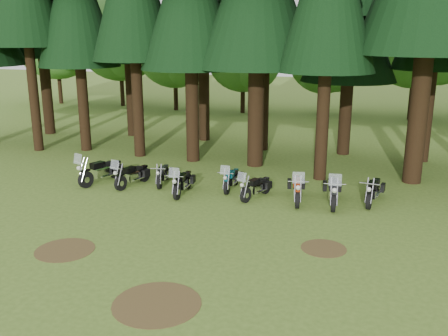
{
  "coord_description": "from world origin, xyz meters",
  "views": [
    {
      "loc": [
        5.85,
        -13.85,
        6.42
      ],
      "look_at": [
        -0.14,
        5.0,
        1.0
      ],
      "focal_mm": 40.0,
      "sensor_mm": 36.0,
      "label": 1
    }
  ],
  "objects": [
    {
      "name": "motorcycle_6",
      "position": [
        2.95,
        4.65,
        0.5
      ],
      "size": [
        0.76,
        2.38,
        1.5
      ],
      "rotation": [
        0.0,
        0.0,
        0.2
      ],
      "color": "black",
      "rests_on": "ground"
    },
    {
      "name": "decid_5",
      "position": [
        8.29,
        25.71,
        6.23
      ],
      "size": [
        8.45,
        8.21,
        10.56
      ],
      "color": "black",
      "rests_on": "ground"
    },
    {
      "name": "dirt_patch_1",
      "position": [
        4.5,
        0.5,
        0.01
      ],
      "size": [
        1.4,
        1.4,
        0.01
      ],
      "primitive_type": "cylinder",
      "color": "#4C3D1E",
      "rests_on": "ground"
    },
    {
      "name": "motorcycle_4",
      "position": [
        0.08,
        5.32,
        0.43
      ],
      "size": [
        0.38,
        2.04,
        1.29
      ],
      "rotation": [
        0.0,
        0.0,
        0.03
      ],
      "color": "black",
      "rests_on": "ground"
    },
    {
      "name": "decid_2",
      "position": [
        -10.43,
        24.78,
        4.95
      ],
      "size": [
        6.72,
        6.53,
        8.4
      ],
      "color": "black",
      "rests_on": "ground"
    },
    {
      "name": "decid_3",
      "position": [
        -4.71,
        25.13,
        4.51
      ],
      "size": [
        6.12,
        5.95,
        7.65
      ],
      "color": "black",
      "rests_on": "ground"
    },
    {
      "name": "motorcycle_5",
      "position": [
        1.34,
        4.53,
        0.43
      ],
      "size": [
        0.94,
        1.99,
        1.28
      ],
      "rotation": [
        0.0,
        0.0,
        -0.35
      ],
      "color": "black",
      "rests_on": "ground"
    },
    {
      "name": "dirt_patch_2",
      "position": [
        1.0,
        -4.0,
        0.01
      ],
      "size": [
        2.2,
        2.2,
        0.01
      ],
      "primitive_type": "cylinder",
      "color": "#4C3D1E",
      "rests_on": "ground"
    },
    {
      "name": "motorcycle_0",
      "position": [
        -5.58,
        4.46,
        0.52
      ],
      "size": [
        1.12,
        2.42,
        1.55
      ],
      "rotation": [
        0.0,
        0.0,
        -0.35
      ],
      "color": "black",
      "rests_on": "ground"
    },
    {
      "name": "motorcycle_8",
      "position": [
        5.8,
        5.33,
        0.46
      ],
      "size": [
        0.46,
        2.22,
        0.9
      ],
      "rotation": [
        0.0,
        0.0,
        -0.15
      ],
      "color": "black",
      "rests_on": "ground"
    },
    {
      "name": "decid_0",
      "position": [
        -22.1,
        25.26,
        5.9
      ],
      "size": [
        8.0,
        7.78,
        10.0
      ],
      "color": "black",
      "rests_on": "ground"
    },
    {
      "name": "decid_1",
      "position": [
        -15.99,
        25.76,
        5.83
      ],
      "size": [
        7.91,
        7.69,
        9.88
      ],
      "color": "black",
      "rests_on": "ground"
    },
    {
      "name": "ground",
      "position": [
        0.0,
        0.0,
        0.0
      ],
      "size": [
        120.0,
        120.0,
        0.0
      ],
      "primitive_type": "plane",
      "color": "#476922",
      "rests_on": "ground"
    },
    {
      "name": "dirt_patch_0",
      "position": [
        -3.0,
        -2.0,
        0.01
      ],
      "size": [
        1.8,
        1.8,
        0.01
      ],
      "primitive_type": "cylinder",
      "color": "#4C3D1E",
      "rests_on": "ground"
    },
    {
      "name": "motorcycle_3",
      "position": [
        -1.63,
        4.13,
        0.46
      ],
      "size": [
        0.49,
        2.21,
        1.39
      ],
      "rotation": [
        0.0,
        0.0,
        0.08
      ],
      "color": "black",
      "rests_on": "ground"
    },
    {
      "name": "motorcycle_7",
      "position": [
        4.33,
        4.69,
        0.51
      ],
      "size": [
        0.64,
        2.45,
        1.54
      ],
      "rotation": [
        0.0,
        0.0,
        0.14
      ],
      "color": "black",
      "rests_on": "ground"
    },
    {
      "name": "motorcycle_2",
      "position": [
        -2.97,
        5.16,
        0.41
      ],
      "size": [
        0.53,
        1.95,
        0.8
      ],
      "rotation": [
        0.0,
        0.0,
        0.21
      ],
      "color": "black",
      "rests_on": "ground"
    },
    {
      "name": "decid_4",
      "position": [
        1.58,
        26.32,
        4.37
      ],
      "size": [
        5.93,
        5.76,
        7.41
      ],
      "color": "black",
      "rests_on": "ground"
    },
    {
      "name": "motorcycle_1",
      "position": [
        -4.09,
        4.49,
        0.46
      ],
      "size": [
        0.78,
        2.18,
        1.38
      ],
      "rotation": [
        0.0,
        0.0,
        -0.24
      ],
      "color": "black",
      "rests_on": "ground"
    }
  ]
}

